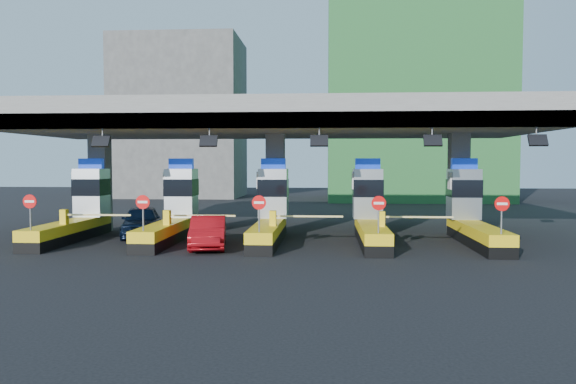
{
  "coord_description": "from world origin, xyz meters",
  "views": [
    {
      "loc": [
        2.83,
        -28.03,
        3.93
      ],
      "look_at": [
        0.91,
        0.0,
        2.46
      ],
      "focal_mm": 35.0,
      "sensor_mm": 36.0,
      "label": 1
    }
  ],
  "objects": [
    {
      "name": "toll_lane_right",
      "position": [
        5.0,
        0.28,
        1.4
      ],
      "size": [
        4.43,
        8.0,
        4.16
      ],
      "color": "black",
      "rests_on": "ground"
    },
    {
      "name": "bg_building_concrete",
      "position": [
        -14.0,
        36.0,
        9.0
      ],
      "size": [
        14.0,
        10.0,
        18.0
      ],
      "primitive_type": "cube",
      "color": "#4C4C49",
      "rests_on": "ground"
    },
    {
      "name": "toll_lane_left",
      "position": [
        -5.0,
        0.28,
        1.4
      ],
      "size": [
        4.43,
        8.0,
        4.16
      ],
      "color": "black",
      "rests_on": "ground"
    },
    {
      "name": "toll_lane_center",
      "position": [
        0.0,
        0.28,
        1.4
      ],
      "size": [
        4.43,
        8.0,
        4.16
      ],
      "color": "black",
      "rests_on": "ground"
    },
    {
      "name": "van",
      "position": [
        -6.97,
        1.03,
        0.82
      ],
      "size": [
        3.12,
        5.17,
        1.65
      ],
      "primitive_type": "imported",
      "rotation": [
        0.0,
        0.0,
        0.26
      ],
      "color": "black",
      "rests_on": "ground"
    },
    {
      "name": "toll_canopy",
      "position": [
        0.0,
        2.87,
        6.13
      ],
      "size": [
        28.0,
        12.09,
        7.0
      ],
      "color": "slate",
      "rests_on": "ground"
    },
    {
      "name": "ground",
      "position": [
        0.0,
        0.0,
        0.0
      ],
      "size": [
        120.0,
        120.0,
        0.0
      ],
      "primitive_type": "plane",
      "color": "black",
      "rests_on": "ground"
    },
    {
      "name": "red_car",
      "position": [
        -2.59,
        -2.71,
        0.74
      ],
      "size": [
        2.28,
        4.67,
        1.47
      ],
      "primitive_type": "imported",
      "rotation": [
        0.0,
        0.0,
        0.17
      ],
      "color": "maroon",
      "rests_on": "ground"
    },
    {
      "name": "toll_lane_far_left",
      "position": [
        -10.0,
        0.28,
        1.4
      ],
      "size": [
        4.43,
        8.0,
        4.16
      ],
      "color": "black",
      "rests_on": "ground"
    },
    {
      "name": "toll_lane_far_right",
      "position": [
        10.0,
        0.28,
        1.4
      ],
      "size": [
        4.43,
        8.0,
        4.16
      ],
      "color": "black",
      "rests_on": "ground"
    },
    {
      "name": "bg_building_scaffold",
      "position": [
        12.0,
        32.0,
        14.0
      ],
      "size": [
        18.0,
        12.0,
        28.0
      ],
      "primitive_type": "cube",
      "color": "#1E5926",
      "rests_on": "ground"
    }
  ]
}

